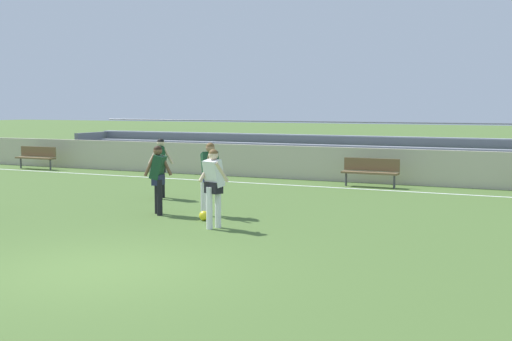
{
  "coord_description": "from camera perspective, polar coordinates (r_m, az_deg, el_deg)",
  "views": [
    {
      "loc": [
        6.71,
        -8.33,
        2.6
      ],
      "look_at": [
        -0.45,
        6.81,
        0.95
      ],
      "focal_mm": 47.19,
      "sensor_mm": 36.0,
      "label": 1
    }
  ],
  "objects": [
    {
      "name": "player_dark_on_ball",
      "position": [
        18.75,
        -8.06,
        0.65
      ],
      "size": [
        0.66,
        0.47,
        1.66
      ],
      "color": "black",
      "rests_on": "ground"
    },
    {
      "name": "player_dark_wide_left",
      "position": [
        15.68,
        -3.89,
        -0.14
      ],
      "size": [
        0.54,
        0.71,
        1.72
      ],
      "color": "white",
      "rests_on": "ground"
    },
    {
      "name": "player_dark_dropping_back",
      "position": [
        15.99,
        -8.3,
        -0.28
      ],
      "size": [
        0.57,
        0.46,
        1.63
      ],
      "color": "black",
      "rests_on": "ground"
    },
    {
      "name": "field_line_sideline",
      "position": [
        21.21,
        6.68,
        -1.44
      ],
      "size": [
        44.0,
        0.12,
        0.01
      ],
      "primitive_type": "cube",
      "color": "white",
      "rests_on": "ground"
    },
    {
      "name": "bench_centre_sideline",
      "position": [
        28.52,
        -18.11,
        1.22
      ],
      "size": [
        1.8,
        0.4,
        0.9
      ],
      "color": "brown",
      "rests_on": "ground"
    },
    {
      "name": "soccer_ball",
      "position": [
        15.16,
        -4.44,
        -3.84
      ],
      "size": [
        0.22,
        0.22,
        0.22
      ],
      "primitive_type": "sphere",
      "color": "yellow",
      "rests_on": "ground"
    },
    {
      "name": "ground_plane",
      "position": [
        11.01,
        -13.27,
        -8.17
      ],
      "size": [
        160.0,
        160.0,
        0.0
      ],
      "primitive_type": "plane",
      "color": "#4C6B30"
    },
    {
      "name": "sideline_wall",
      "position": [
        22.78,
        8.09,
        0.48
      ],
      "size": [
        48.0,
        0.16,
        1.16
      ],
      "primitive_type": "cube",
      "color": "beige",
      "rests_on": "ground"
    },
    {
      "name": "player_white_deep_cover",
      "position": [
        14.07,
        -3.62,
        -0.93
      ],
      "size": [
        0.58,
        0.43,
        1.67
      ],
      "color": "white",
      "rests_on": "ground"
    },
    {
      "name": "bleacher_stand",
      "position": [
        25.01,
        9.55,
        1.39
      ],
      "size": [
        25.43,
        2.51,
        1.94
      ],
      "color": "#9EA3AD",
      "rests_on": "ground"
    },
    {
      "name": "bench_far_left",
      "position": [
        21.53,
        9.69,
        0.07
      ],
      "size": [
        1.8,
        0.4,
        0.9
      ],
      "color": "brown",
      "rests_on": "ground"
    }
  ]
}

